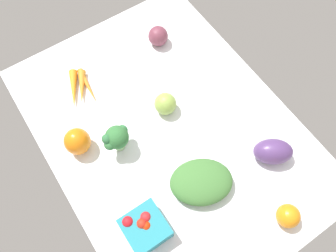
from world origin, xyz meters
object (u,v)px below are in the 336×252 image
leafy_greens_clump (201,182)px  broccoli_head (116,138)px  berry_basket (145,228)px  carrot_bunch (80,88)px  red_onion_center (158,36)px  heirloom_tomato_green (165,104)px  bell_pepper_orange (77,141)px  eggplant (273,152)px  heirloom_tomato_orange (288,216)px

leafy_greens_clump → broccoli_head: 28.73cm
berry_basket → leafy_greens_clump: (-1.92, 21.02, -0.43)cm
carrot_bunch → red_onion_center: bearing=94.0°
heirloom_tomato_green → broccoli_head: bearing=-81.1°
berry_basket → bell_pepper_orange: size_ratio=1.22×
red_onion_center → heirloom_tomato_green: 28.44cm
berry_basket → leafy_greens_clump: bearing=95.2°
eggplant → bell_pepper_orange: size_ratio=1.28×
red_onion_center → heirloom_tomato_orange: red_onion_center is taller
eggplant → carrot_bunch: bearing=-20.1°
carrot_bunch → red_onion_center: size_ratio=2.22×
red_onion_center → broccoli_head: bearing=-49.8°
carrot_bunch → berry_basket: size_ratio=1.40×
carrot_bunch → broccoli_head: broccoli_head is taller
red_onion_center → heirloom_tomato_green: size_ratio=0.98×
carrot_bunch → berry_basket: bearing=-6.8°
leafy_greens_clump → eggplant: bearing=78.9°
eggplant → heirloom_tomato_green: bearing=-25.8°
red_onion_center → berry_basket: 67.88cm
red_onion_center → heirloom_tomato_orange: bearing=-3.4°
bell_pepper_orange → leafy_greens_clump: bell_pepper_orange is taller
heirloom_tomato_green → heirloom_tomato_orange: bearing=10.3°
red_onion_center → eggplant: size_ratio=0.60×
eggplant → leafy_greens_clump: (-4.66, -23.76, -0.78)cm
berry_basket → heirloom_tomato_orange: bearing=60.9°
eggplant → berry_basket: bearing=31.5°
eggplant → berry_basket: 44.87cm
red_onion_center → bell_pepper_orange: size_ratio=0.77×
red_onion_center → heirloom_tomato_orange: size_ratio=1.06×
carrot_bunch → leafy_greens_clump: leafy_greens_clump is taller
broccoli_head → carrot_bunch: bearing=-178.9°
broccoli_head → heirloom_tomato_green: bearing=98.9°
berry_basket → heirloom_tomato_green: size_ratio=1.56×
heirloom_tomato_green → leafy_greens_clump: heirloom_tomato_green is taller
berry_basket → eggplant: bearing=86.5°
red_onion_center → broccoli_head: (28.19, -33.32, 3.23)cm
bell_pepper_orange → heirloom_tomato_green: bell_pepper_orange is taller
carrot_bunch → heirloom_tomato_green: (22.72, 20.38, 2.32)cm
carrot_bunch → broccoli_head: bearing=1.1°
heirloom_tomato_orange → bell_pepper_orange: bell_pepper_orange is taller
berry_basket → leafy_greens_clump: size_ratio=0.61×
heirloom_tomato_orange → broccoli_head: size_ratio=0.63×
bell_pepper_orange → leafy_greens_clump: 39.90cm
eggplant → heirloom_tomato_orange: bearing=96.8°
red_onion_center → carrot_bunch: bearing=-86.0°
eggplant → berry_basket: eggplant is taller
heirloom_tomato_green → leafy_greens_clump: (27.79, -5.62, -0.50)cm
bell_pepper_orange → broccoli_head: bearing=57.2°
red_onion_center → eggplant: bearing=4.7°
bell_pepper_orange → broccoli_head: broccoli_head is taller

